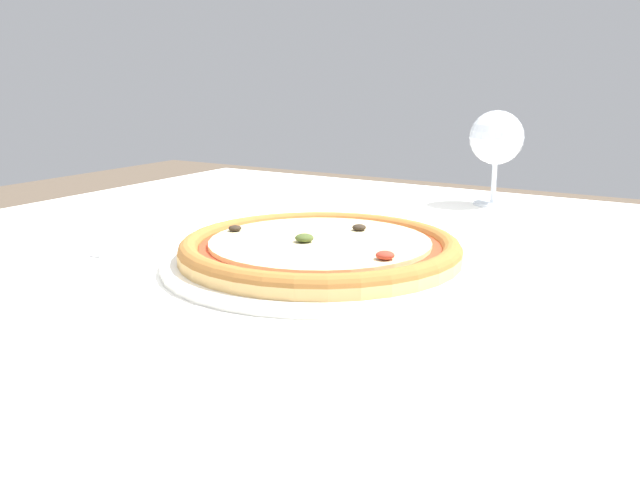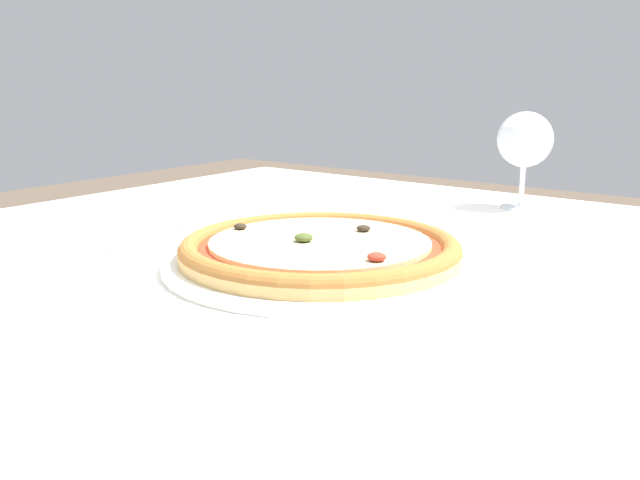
{
  "view_description": "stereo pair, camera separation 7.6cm",
  "coord_description": "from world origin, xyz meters",
  "px_view_note": "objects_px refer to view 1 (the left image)",
  "views": [
    {
      "loc": [
        0.28,
        -0.68,
        0.94
      ],
      "look_at": [
        -0.11,
        -0.05,
        0.76
      ],
      "focal_mm": 40.0,
      "sensor_mm": 36.0,
      "label": 1
    },
    {
      "loc": [
        0.34,
        -0.64,
        0.94
      ],
      "look_at": [
        -0.11,
        -0.05,
        0.76
      ],
      "focal_mm": 40.0,
      "sensor_mm": 36.0,
      "label": 2
    }
  ],
  "objects_px": {
    "pizza_plate": "(320,252)",
    "fork": "(138,238)",
    "dining_table": "(429,339)",
    "wine_glass_far_left": "(496,139)"
  },
  "relations": [
    {
      "from": "fork",
      "to": "dining_table",
      "type": "bearing_deg",
      "value": 9.27
    },
    {
      "from": "dining_table",
      "to": "pizza_plate",
      "type": "distance_m",
      "value": 0.15
    },
    {
      "from": "wine_glass_far_left",
      "to": "dining_table",
      "type": "bearing_deg",
      "value": -81.01
    },
    {
      "from": "fork",
      "to": "wine_glass_far_left",
      "type": "relative_size",
      "value": 1.14
    },
    {
      "from": "pizza_plate",
      "to": "fork",
      "type": "distance_m",
      "value": 0.26
    },
    {
      "from": "pizza_plate",
      "to": "fork",
      "type": "relative_size",
      "value": 2.01
    },
    {
      "from": "fork",
      "to": "wine_glass_far_left",
      "type": "height_order",
      "value": "wine_glass_far_left"
    },
    {
      "from": "dining_table",
      "to": "fork",
      "type": "relative_size",
      "value": 8.29
    },
    {
      "from": "pizza_plate",
      "to": "fork",
      "type": "height_order",
      "value": "pizza_plate"
    },
    {
      "from": "pizza_plate",
      "to": "wine_glass_far_left",
      "type": "xyz_separation_m",
      "value": [
        0.04,
        0.45,
        0.09
      ]
    }
  ]
}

